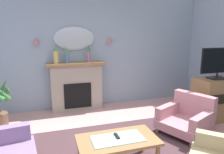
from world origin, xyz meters
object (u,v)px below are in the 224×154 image
object	(u,v)px
mantel_vase_left	(56,54)
tv_remote	(117,136)
mantel_vase_centre	(67,55)
mantel_vase_right	(89,53)
armchair_near_fireplace	(187,117)
wall_sconce_left	(36,41)
fireplace	(77,87)
wall_sconce_right	(109,40)
tv_cabinet	(214,99)
tv_flatscreen	(218,62)
wall_mirror	(74,38)
coffee_table	(118,142)

from	to	relation	value
mantel_vase_left	tv_remote	bearing A→B (deg)	-74.23
mantel_vase_centre	mantel_vase_right	xyz separation A→B (m)	(0.50, 0.00, 0.02)
tv_remote	armchair_near_fireplace	xyz separation A→B (m)	(1.59, 0.57, -0.15)
mantel_vase_left	tv_remote	world-z (taller)	mantel_vase_left
mantel_vase_right	wall_sconce_left	world-z (taller)	wall_sconce_left
fireplace	wall_sconce_right	size ratio (longest dim) A/B	9.71
tv_cabinet	tv_flatscreen	world-z (taller)	tv_flatscreen
tv_remote	mantel_vase_centre	bearing A→B (deg)	100.01
wall_sconce_left	tv_remote	size ratio (longest dim) A/B	0.88
mantel_vase_right	tv_cabinet	bearing A→B (deg)	-30.28
wall_sconce_right	tv_remote	world-z (taller)	wall_sconce_right
armchair_near_fireplace	tv_cabinet	world-z (taller)	tv_cabinet
wall_sconce_left	wall_sconce_right	bearing A→B (deg)	0.00
wall_sconce_right	tv_flatscreen	xyz separation A→B (m)	(1.89, -1.57, -0.41)
wall_mirror	tv_cabinet	size ratio (longest dim) A/B	1.07
coffee_table	tv_remote	world-z (taller)	tv_remote
fireplace	mantel_vase_right	bearing A→B (deg)	-5.39
mantel_vase_right	wall_mirror	distance (m)	0.48
mantel_vase_right	wall_sconce_right	world-z (taller)	wall_sconce_right
mantel_vase_left	mantel_vase_right	distance (m)	0.75
armchair_near_fireplace	tv_cabinet	bearing A→B (deg)	21.20
fireplace	mantel_vase_centre	bearing A→B (deg)	-171.94
mantel_vase_centre	armchair_near_fireplace	world-z (taller)	mantel_vase_centre
mantel_vase_left	wall_mirror	xyz separation A→B (m)	(0.45, 0.17, 0.34)
mantel_vase_left	coffee_table	bearing A→B (deg)	-74.65
fireplace	armchair_near_fireplace	size ratio (longest dim) A/B	1.26
mantel_vase_left	armchair_near_fireplace	bearing A→B (deg)	-38.42
wall_mirror	wall_sconce_left	xyz separation A→B (m)	(-0.85, -0.05, -0.05)
wall_sconce_right	tv_flatscreen	distance (m)	2.49
mantel_vase_centre	armchair_near_fireplace	size ratio (longest dim) A/B	0.35
fireplace	mantel_vase_left	bearing A→B (deg)	-176.40
mantel_vase_centre	wall_sconce_right	xyz separation A→B (m)	(1.05, 0.12, 0.31)
mantel_vase_left	wall_mirror	world-z (taller)	wall_mirror
mantel_vase_centre	wall_mirror	bearing A→B (deg)	40.36
tv_cabinet	wall_sconce_right	bearing A→B (deg)	140.74
fireplace	mantel_vase_centre	distance (m)	0.81
mantel_vase_centre	tv_cabinet	bearing A→B (deg)	-25.85
wall_mirror	tv_remote	bearing A→B (deg)	-85.12
mantel_vase_centre	mantel_vase_right	bearing A→B (deg)	0.00
coffee_table	mantel_vase_centre	bearing A→B (deg)	99.69
coffee_table	tv_flatscreen	world-z (taller)	tv_flatscreen
coffee_table	wall_sconce_right	bearing A→B (deg)	75.83
armchair_near_fireplace	tv_cabinet	xyz separation A→B (m)	(0.94, 0.36, 0.15)
mantel_vase_centre	coffee_table	bearing A→B (deg)	-80.31
wall_sconce_right	tv_remote	distance (m)	2.83
coffee_table	tv_remote	xyz separation A→B (m)	(0.00, 0.05, 0.07)
tv_cabinet	mantel_vase_centre	bearing A→B (deg)	154.15
fireplace	wall_sconce_right	distance (m)	1.38
armchair_near_fireplace	mantel_vase_centre	bearing A→B (deg)	138.26
fireplace	tv_cabinet	world-z (taller)	fireplace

